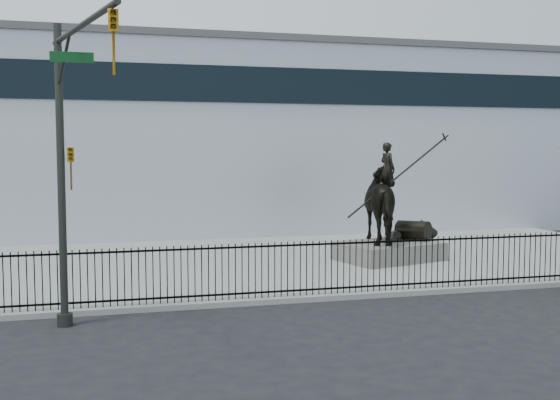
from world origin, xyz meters
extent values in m
plane|color=black|center=(0.00, 0.00, 0.00)|extent=(120.00, 120.00, 0.00)
cube|color=gray|center=(0.00, 7.00, 0.07)|extent=(30.00, 12.00, 0.15)
cube|color=silver|center=(0.00, 20.00, 4.50)|extent=(44.00, 14.00, 9.00)
cube|color=black|center=(0.00, 1.25, 0.30)|extent=(22.00, 0.05, 0.05)
cube|color=black|center=(0.00, 1.25, 1.55)|extent=(22.00, 0.05, 0.05)
cube|color=black|center=(0.00, 1.25, 0.90)|extent=(22.00, 0.03, 1.50)
cube|color=#5A5652|center=(3.80, 5.97, 0.48)|extent=(3.99, 3.23, 0.65)
imported|color=black|center=(3.80, 5.97, 2.19)|extent=(3.00, 3.28, 2.77)
imported|color=black|center=(3.70, 5.94, 3.46)|extent=(0.61, 0.78, 1.87)
cylinder|color=black|center=(4.17, 6.07, 3.17)|extent=(4.32, 1.24, 2.82)
cylinder|color=#252823|center=(-7.00, 0.20, 0.15)|extent=(0.36, 0.36, 0.30)
cylinder|color=#252823|center=(-7.00, 0.20, 3.50)|extent=(0.18, 0.18, 7.00)
cylinder|color=#252823|center=(-6.40, -1.92, 6.60)|extent=(1.47, 4.84, 0.12)
imported|color=#C28915|center=(-5.80, -4.05, 5.97)|extent=(0.18, 0.22, 1.10)
imported|color=#C28915|center=(-6.78, 0.20, 3.70)|extent=(0.16, 0.20, 1.00)
cube|color=#0C3F19|center=(-6.64, -1.00, 6.10)|extent=(0.90, 0.03, 0.22)
camera|label=1|loc=(-5.90, -15.71, 4.15)|focal=42.00mm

